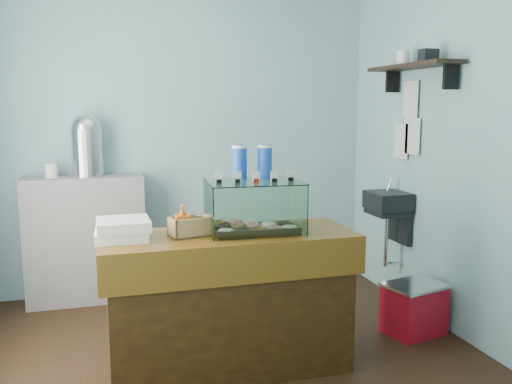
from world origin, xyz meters
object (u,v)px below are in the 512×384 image
object	(u,v)px
counter	(229,301)
red_cooler	(414,308)
coffee_urn	(87,143)
display_case	(253,203)

from	to	relation	value
counter	red_cooler	xyz separation A→B (m)	(1.46, 0.16, -0.27)
counter	red_cooler	bearing A→B (deg)	6.35
counter	coffee_urn	world-z (taller)	coffee_urn
coffee_urn	red_cooler	xyz separation A→B (m)	(2.32, -1.43, -1.19)
counter	coffee_urn	distance (m)	2.03
counter	coffee_urn	xyz separation A→B (m)	(-0.86, 1.59, 0.92)
display_case	coffee_urn	bearing A→B (deg)	127.20
display_case	coffee_urn	xyz separation A→B (m)	(-1.03, 1.54, 0.30)
counter	coffee_urn	size ratio (longest dim) A/B	2.99
counter	coffee_urn	bearing A→B (deg)	118.24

